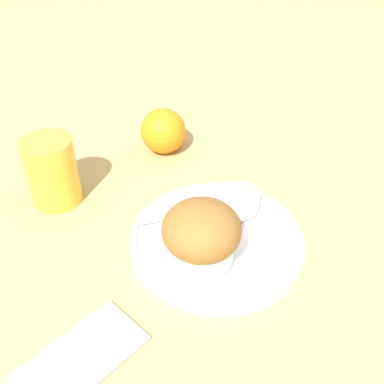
% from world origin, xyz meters
% --- Properties ---
extents(ground_plane, '(3.00, 3.00, 0.00)m').
position_xyz_m(ground_plane, '(0.00, 0.00, 0.00)').
color(ground_plane, tan).
extents(plate, '(0.21, 0.21, 0.02)m').
position_xyz_m(plate, '(-0.02, -0.01, 0.01)').
color(plate, white).
rests_on(plate, ground_plane).
extents(muffin, '(0.09, 0.09, 0.07)m').
position_xyz_m(muffin, '(-0.06, -0.03, 0.06)').
color(muffin, silver).
rests_on(muffin, plate).
extents(cream_ramekin, '(0.06, 0.06, 0.02)m').
position_xyz_m(cream_ramekin, '(0.04, 0.00, 0.03)').
color(cream_ramekin, silver).
rests_on(cream_ramekin, plate).
extents(berry_pair, '(0.02, 0.01, 0.01)m').
position_xyz_m(berry_pair, '(-0.02, 0.03, 0.03)').
color(berry_pair, '#B7192D').
rests_on(berry_pair, plate).
extents(butter_knife, '(0.14, 0.10, 0.00)m').
position_xyz_m(butter_knife, '(-0.01, 0.03, 0.02)').
color(butter_knife, silver).
rests_on(butter_knife, plate).
extents(orange_fruit, '(0.07, 0.07, 0.07)m').
position_xyz_m(orange_fruit, '(0.09, 0.19, 0.04)').
color(orange_fruit, orange).
rests_on(orange_fruit, ground_plane).
extents(juice_glass, '(0.07, 0.07, 0.10)m').
position_xyz_m(juice_glass, '(-0.10, 0.21, 0.05)').
color(juice_glass, gold).
rests_on(juice_glass, ground_plane).
extents(folded_napkin, '(0.12, 0.07, 0.01)m').
position_xyz_m(folded_napkin, '(-0.23, -0.02, 0.00)').
color(folded_napkin, '#D19E93').
rests_on(folded_napkin, ground_plane).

